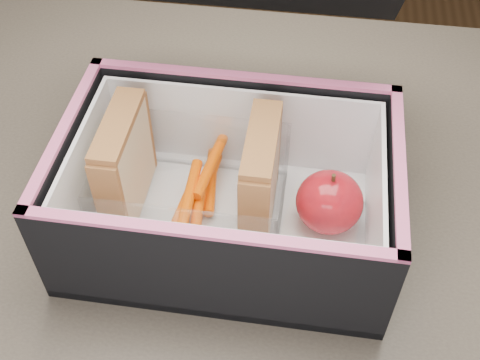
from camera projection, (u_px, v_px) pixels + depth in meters
The scene contains 8 objects.
kitchen_table at pixel (206, 271), 0.68m from camera, with size 1.20×0.80×0.75m.
lunch_bag at pixel (229, 181), 0.57m from camera, with size 0.31×0.33×0.27m.
plastic_tub at pixel (193, 185), 0.58m from camera, with size 0.18×0.13×0.07m, color white, non-canonical shape.
sandwich_left at pixel (125, 163), 0.58m from camera, with size 0.03×0.10×0.11m.
sandwich_right at pixel (260, 178), 0.56m from camera, with size 0.03×0.10×0.11m.
carrot_sticks at pixel (199, 193), 0.60m from camera, with size 0.04×0.16×0.03m.
paper_napkin at pixel (323, 218), 0.60m from camera, with size 0.07×0.07×0.01m, color white.
red_apple at pixel (329, 202), 0.57m from camera, with size 0.08×0.08×0.07m.
Camera 1 is at (0.09, -0.37, 1.24)m, focal length 45.00 mm.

